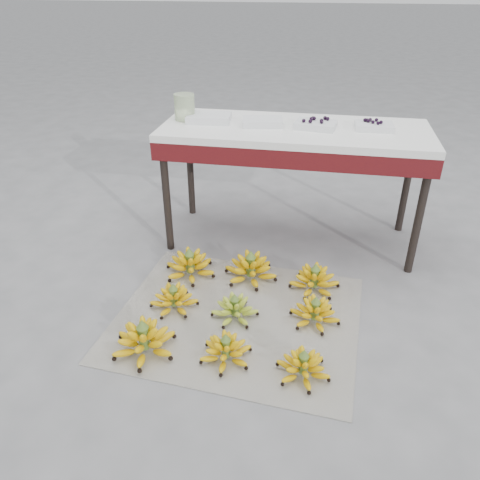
% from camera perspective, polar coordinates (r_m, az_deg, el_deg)
% --- Properties ---
extents(ground, '(60.00, 60.00, 0.00)m').
position_cam_1_polar(ground, '(2.52, 2.17, -9.23)').
color(ground, slate).
rests_on(ground, ground).
extents(newspaper_mat, '(1.33, 1.15, 0.01)m').
position_cam_1_polar(newspaper_mat, '(2.51, -0.30, -9.41)').
color(newspaper_mat, silver).
rests_on(newspaper_mat, ground).
extents(bunch_front_left, '(0.40, 0.40, 0.19)m').
position_cam_1_polar(bunch_front_left, '(2.32, -11.61, -11.91)').
color(bunch_front_left, '#F7CA00').
rests_on(bunch_front_left, newspaper_mat).
extents(bunch_front_center, '(0.33, 0.33, 0.15)m').
position_cam_1_polar(bunch_front_center, '(2.24, -1.73, -13.30)').
color(bunch_front_center, '#F7CA00').
rests_on(bunch_front_center, newspaper_mat).
extents(bunch_front_right, '(0.31, 0.31, 0.15)m').
position_cam_1_polar(bunch_front_right, '(2.19, 7.70, -15.04)').
color(bunch_front_right, '#F7CA00').
rests_on(bunch_front_right, newspaper_mat).
extents(bunch_mid_left, '(0.26, 0.26, 0.16)m').
position_cam_1_polar(bunch_mid_left, '(2.56, -8.05, -7.17)').
color(bunch_mid_left, '#F7CA00').
rests_on(bunch_mid_left, newspaper_mat).
extents(bunch_mid_center, '(0.29, 0.29, 0.15)m').
position_cam_1_polar(bunch_mid_center, '(2.48, -0.64, -8.43)').
color(bunch_mid_center, olive).
rests_on(bunch_mid_center, newspaper_mat).
extents(bunch_mid_right, '(0.34, 0.34, 0.16)m').
position_cam_1_polar(bunch_mid_right, '(2.48, 9.11, -8.74)').
color(bunch_mid_right, '#F7CA00').
rests_on(bunch_mid_right, newspaper_mat).
extents(bunch_back_left, '(0.37, 0.37, 0.19)m').
position_cam_1_polar(bunch_back_left, '(2.81, -6.10, -3.11)').
color(bunch_back_left, '#F7CA00').
rests_on(bunch_back_left, newspaper_mat).
extents(bunch_back_center, '(0.38, 0.38, 0.19)m').
position_cam_1_polar(bunch_back_center, '(2.76, 1.30, -3.55)').
color(bunch_back_center, '#F7CA00').
rests_on(bunch_back_center, newspaper_mat).
extents(bunch_back_right, '(0.32, 0.32, 0.17)m').
position_cam_1_polar(bunch_back_right, '(2.71, 9.07, -4.87)').
color(bunch_back_right, '#F7CA00').
rests_on(bunch_back_right, newspaper_mat).
extents(vendor_table, '(1.62, 0.65, 0.78)m').
position_cam_1_polar(vendor_table, '(2.96, 6.63, 11.88)').
color(vendor_table, black).
rests_on(vendor_table, ground).
extents(tray_far_left, '(0.28, 0.22, 0.04)m').
position_cam_1_polar(tray_far_left, '(3.03, -3.80, 14.64)').
color(tray_far_left, silver).
rests_on(tray_far_left, vendor_table).
extents(tray_left, '(0.27, 0.21, 0.04)m').
position_cam_1_polar(tray_left, '(2.95, 2.76, 14.19)').
color(tray_left, silver).
rests_on(tray_left, vendor_table).
extents(tray_right, '(0.26, 0.21, 0.06)m').
position_cam_1_polar(tray_right, '(2.92, 9.21, 13.73)').
color(tray_right, silver).
rests_on(tray_right, vendor_table).
extents(tray_far_right, '(0.22, 0.16, 0.06)m').
position_cam_1_polar(tray_far_right, '(2.97, 16.00, 13.22)').
color(tray_far_right, silver).
rests_on(tray_far_right, vendor_table).
extents(glass_jar, '(0.13, 0.13, 0.16)m').
position_cam_1_polar(glass_jar, '(3.06, -6.78, 15.79)').
color(glass_jar, '#E1F6C4').
rests_on(glass_jar, vendor_table).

